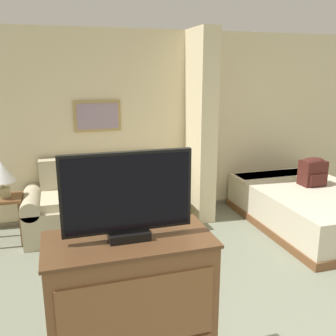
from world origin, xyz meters
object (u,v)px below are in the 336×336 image
(couch, at_px, (105,204))
(table_lamp, at_px, (2,173))
(bed, at_px, (310,207))
(coffee_table, at_px, (110,231))
(tv_dresser, at_px, (131,318))
(tv, at_px, (128,197))
(backpack, at_px, (313,171))

(couch, height_order, table_lamp, table_lamp)
(couch, xyz_separation_m, bed, (2.68, -0.70, -0.07))
(coffee_table, bearing_deg, tv_dresser, -93.56)
(coffee_table, xyz_separation_m, tv, (-0.11, -1.73, 0.97))
(table_lamp, distance_m, tv_dresser, 2.84)
(bed, xyz_separation_m, backpack, (0.12, 0.16, 0.45))
(coffee_table, xyz_separation_m, bed, (2.76, 0.27, -0.12))
(couch, xyz_separation_m, backpack, (2.80, -0.55, 0.38))
(bed, distance_m, backpack, 0.49)
(tv, bearing_deg, backpack, 35.92)
(tv, bearing_deg, tv_dresser, -90.00)
(table_lamp, bearing_deg, coffee_table, -38.49)
(tv_dresser, xyz_separation_m, backpack, (2.98, 2.16, 0.17))
(coffee_table, bearing_deg, table_lamp, 141.51)
(bed, height_order, backpack, backpack)
(table_lamp, distance_m, bed, 3.99)
(table_lamp, bearing_deg, backpack, -6.70)
(tv, bearing_deg, coffee_table, 86.44)
(bed, bearing_deg, backpack, 53.08)
(table_lamp, relative_size, tv, 0.58)
(couch, relative_size, tv, 2.70)
(table_lamp, xyz_separation_m, bed, (3.89, -0.63, -0.62))
(table_lamp, xyz_separation_m, tv, (1.02, -2.63, 0.48))
(backpack, bearing_deg, tv, -144.08)
(coffee_table, relative_size, tv, 0.78)
(backpack, bearing_deg, table_lamp, 173.30)
(tv, bearing_deg, table_lamp, 111.19)
(table_lamp, bearing_deg, bed, -9.15)
(bed, bearing_deg, table_lamp, 170.85)
(backpack, bearing_deg, tv_dresser, -144.07)
(coffee_table, xyz_separation_m, table_lamp, (-1.13, 0.90, 0.50))
(table_lamp, bearing_deg, tv_dresser, -68.82)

